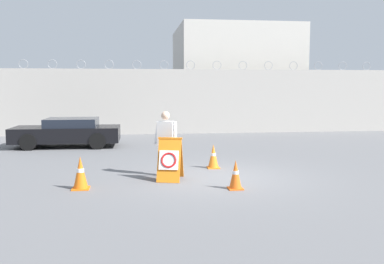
% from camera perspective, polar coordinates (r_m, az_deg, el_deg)
% --- Properties ---
extents(ground_plane, '(90.00, 90.00, 0.00)m').
position_cam_1_polar(ground_plane, '(11.84, 3.26, -6.10)').
color(ground_plane, slate).
extents(perimeter_wall, '(36.00, 0.30, 3.85)m').
position_cam_1_polar(perimeter_wall, '(22.64, -1.95, 4.10)').
color(perimeter_wall, '#ADA8A0').
rests_on(perimeter_wall, ground_plane).
extents(building_block, '(7.45, 7.41, 6.27)m').
position_cam_1_polar(building_block, '(28.85, 5.53, 7.36)').
color(building_block, beige).
rests_on(building_block, ground_plane).
extents(barricade_sign, '(0.80, 0.97, 1.15)m').
position_cam_1_polar(barricade_sign, '(11.46, -2.95, -3.61)').
color(barricade_sign, orange).
rests_on(barricade_sign, ground_plane).
extents(security_guard, '(0.63, 0.55, 1.81)m').
position_cam_1_polar(security_guard, '(11.93, -3.54, -1.04)').
color(security_guard, '#514C42').
rests_on(security_guard, ground_plane).
extents(traffic_cone_near, '(0.41, 0.41, 0.81)m').
position_cam_1_polar(traffic_cone_near, '(10.82, -14.65, -5.29)').
color(traffic_cone_near, orange).
rests_on(traffic_cone_near, ground_plane).
extents(traffic_cone_mid, '(0.37, 0.37, 0.74)m').
position_cam_1_polar(traffic_cone_mid, '(13.14, 2.86, -3.26)').
color(traffic_cone_mid, orange).
rests_on(traffic_cone_mid, ground_plane).
extents(traffic_cone_far, '(0.36, 0.36, 0.72)m').
position_cam_1_polar(traffic_cone_far, '(10.53, 5.82, -5.69)').
color(traffic_cone_far, orange).
rests_on(traffic_cone_far, ground_plane).
extents(parked_car_front_coupe, '(4.33, 1.97, 1.19)m').
position_cam_1_polar(parked_car_front_coupe, '(18.42, -16.24, -0.01)').
color(parked_car_front_coupe, black).
rests_on(parked_car_front_coupe, ground_plane).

